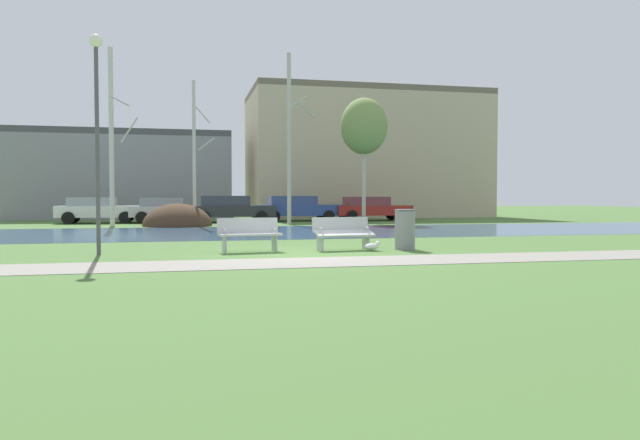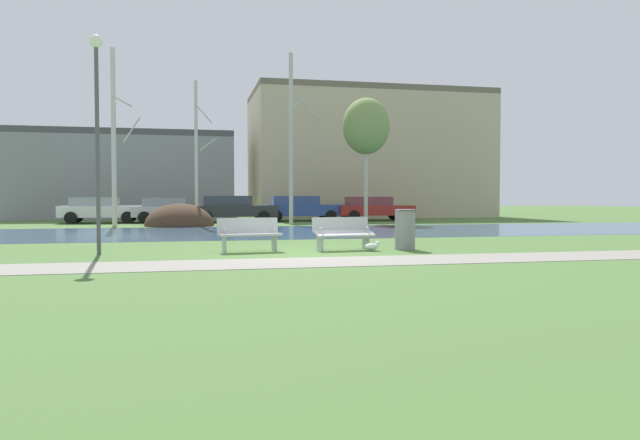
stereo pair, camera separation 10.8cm
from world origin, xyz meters
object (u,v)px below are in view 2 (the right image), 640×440
object	(u,v)px
streetlamp	(97,108)
parked_suv_fifth_red	(373,208)
parked_sedan_second_silver	(169,209)
bench_left	(249,233)
parked_van_nearest_white	(100,209)
seagull	(372,246)
parked_hatch_third_dark	(232,208)
bench_right	(343,232)
trash_bin	(405,229)
parked_wagon_fourth_blue	(300,208)

from	to	relation	value
streetlamp	parked_suv_fifth_red	world-z (taller)	streetlamp
parked_suv_fifth_red	parked_sedan_second_silver	bearing A→B (deg)	-178.52
bench_left	streetlamp	bearing A→B (deg)	179.79
streetlamp	bench_left	bearing A→B (deg)	-0.21
parked_van_nearest_white	bench_left	bearing A→B (deg)	-71.40
parked_van_nearest_white	parked_suv_fifth_red	xyz separation A→B (m)	(15.39, 0.10, 0.01)
seagull	parked_hatch_third_dark	xyz separation A→B (m)	(-2.33, 18.74, 0.65)
parked_sedan_second_silver	parked_hatch_third_dark	distance (m)	3.45
parked_van_nearest_white	bench_right	bearing A→B (deg)	-64.78
bench_left	trash_bin	bearing A→B (deg)	-3.67
bench_left	bench_right	world-z (taller)	same
bench_left	streetlamp	xyz separation A→B (m)	(-3.67, 0.01, 3.09)
bench_right	trash_bin	world-z (taller)	trash_bin
bench_left	seagull	world-z (taller)	bench_left
bench_right	parked_sedan_second_silver	world-z (taller)	parked_sedan_second_silver
seagull	streetlamp	xyz separation A→B (m)	(-6.82, 0.54, 3.43)
trash_bin	parked_sedan_second_silver	xyz separation A→B (m)	(-6.76, 18.59, 0.17)
parked_sedan_second_silver	parked_hatch_third_dark	xyz separation A→B (m)	(3.45, -0.11, 0.05)
trash_bin	streetlamp	distance (m)	8.37
streetlamp	parked_hatch_third_dark	xyz separation A→B (m)	(4.49, 18.20, -2.78)
streetlamp	parked_sedan_second_silver	size ratio (longest dim) A/B	1.32
seagull	parked_van_nearest_white	world-z (taller)	parked_van_nearest_white
trash_bin	seagull	bearing A→B (deg)	-165.06
bench_right	parked_suv_fifth_red	world-z (taller)	parked_suv_fifth_red
parked_van_nearest_white	seagull	bearing A→B (deg)	-63.78
bench_left	parked_suv_fifth_red	size ratio (longest dim) A/B	0.36
bench_left	streetlamp	world-z (taller)	streetlamp
bench_right	parked_wagon_fourth_blue	distance (m)	19.07
bench_right	trash_bin	distance (m)	1.68
bench_right	parked_van_nearest_white	world-z (taller)	parked_van_nearest_white
bench_right	seagull	bearing A→B (deg)	-38.82
parked_sedan_second_silver	parked_wagon_fourth_blue	xyz separation A→B (m)	(7.40, 0.61, 0.05)
bench_right	seagull	distance (m)	0.91
bench_right	trash_bin	size ratio (longest dim) A/B	1.53
seagull	parked_suv_fifth_red	distance (m)	20.09
parked_suv_fifth_red	trash_bin	bearing A→B (deg)	-104.86
streetlamp	parked_hatch_third_dark	bearing A→B (deg)	76.13
bench_right	parked_van_nearest_white	bearing A→B (deg)	115.22
parked_van_nearest_white	parked_hatch_third_dark	xyz separation A→B (m)	(7.06, -0.32, 0.03)
trash_bin	parked_hatch_third_dark	world-z (taller)	parked_hatch_third_dark
streetlamp	parked_van_nearest_white	world-z (taller)	streetlamp
bench_left	parked_van_nearest_white	bearing A→B (deg)	108.60
trash_bin	parked_sedan_second_silver	bearing A→B (deg)	110.00
bench_right	parked_hatch_third_dark	bearing A→B (deg)	95.23
streetlamp	parked_wagon_fourth_blue	bearing A→B (deg)	65.94
bench_left	parked_hatch_third_dark	distance (m)	18.23
bench_left	streetlamp	distance (m)	4.80
parked_suv_fifth_red	seagull	bearing A→B (deg)	-107.40
parked_van_nearest_white	parked_wagon_fourth_blue	world-z (taller)	parked_wagon_fourth_blue
streetlamp	parked_sedan_second_silver	xyz separation A→B (m)	(1.05, 18.31, -2.83)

